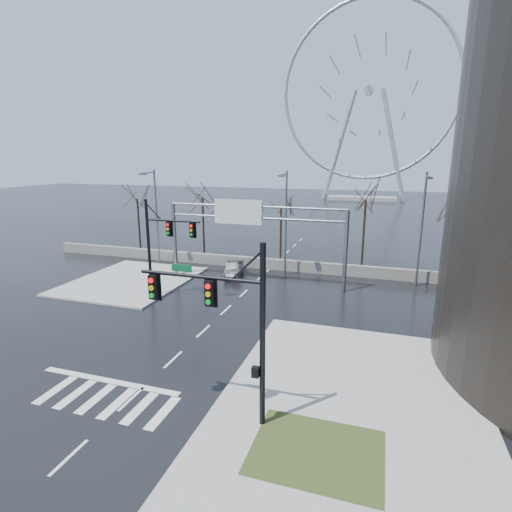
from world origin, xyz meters
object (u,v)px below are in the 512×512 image
at_px(signal_mast_near, 230,316).
at_px(ferris_wheel, 368,98).
at_px(signal_mast_far, 160,240).
at_px(sign_gantry, 250,227).
at_px(car, 234,269).

height_order(signal_mast_near, ferris_wheel, ferris_wheel).
relative_size(signal_mast_far, sign_gantry, 0.49).
height_order(signal_mast_near, sign_gantry, signal_mast_near).
relative_size(signal_mast_near, signal_mast_far, 1.00).
height_order(signal_mast_far, car, signal_mast_far).
bearing_deg(ferris_wheel, signal_mast_near, -89.92).
bearing_deg(signal_mast_far, ferris_wheel, 82.80).
relative_size(signal_mast_far, ferris_wheel, 0.16).
distance_m(sign_gantry, car, 5.25).
distance_m(sign_gantry, ferris_wheel, 82.91).
bearing_deg(sign_gantry, ferris_wheel, 86.16).
xyz_separation_m(signal_mast_far, ferris_wheel, (10.87, 86.04, 21.30)).
relative_size(signal_mast_far, car, 1.90).
bearing_deg(signal_mast_far, signal_mast_near, -49.74).
distance_m(ferris_wheel, car, 82.80).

